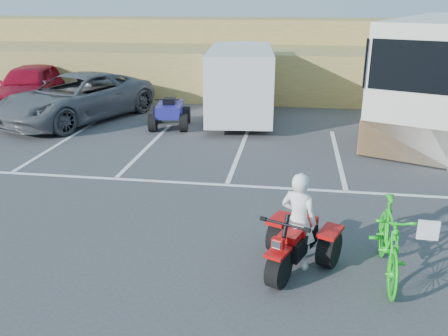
# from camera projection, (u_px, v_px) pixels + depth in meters

# --- Properties ---
(ground) EXTENTS (100.00, 100.00, 0.00)m
(ground) POSITION_uv_depth(u_px,v_px,m) (208.00, 233.00, 8.73)
(ground) COLOR #39393C
(ground) RESTS_ON ground
(parking_stripes) EXTENTS (28.00, 5.16, 0.01)m
(parking_stripes) POSITION_uv_depth(u_px,v_px,m) (269.00, 163.00, 12.39)
(parking_stripes) COLOR white
(parking_stripes) RESTS_ON ground
(grass_embankment) EXTENTS (40.00, 8.50, 3.10)m
(grass_embankment) POSITION_uv_depth(u_px,v_px,m) (266.00, 57.00, 22.65)
(grass_embankment) COLOR olive
(grass_embankment) RESTS_ON ground
(red_trike_atv) EXTENTS (1.67, 1.87, 1.01)m
(red_trike_atv) POSITION_uv_depth(u_px,v_px,m) (292.00, 269.00, 7.56)
(red_trike_atv) COLOR #B00A0A
(red_trike_atv) RESTS_ON ground
(rider) EXTENTS (0.68, 0.58, 1.60)m
(rider) POSITION_uv_depth(u_px,v_px,m) (298.00, 221.00, 7.41)
(rider) COLOR white
(rider) RESTS_ON ground
(green_dirt_bike) EXTENTS (0.66, 2.04, 1.21)m
(green_dirt_bike) POSITION_uv_depth(u_px,v_px,m) (389.00, 241.00, 7.21)
(green_dirt_bike) COLOR #14BF19
(green_dirt_bike) RESTS_ON ground
(grey_pickup) EXTENTS (4.72, 6.38, 1.61)m
(grey_pickup) POSITION_uv_depth(u_px,v_px,m) (77.00, 98.00, 16.52)
(grey_pickup) COLOR #4C4F55
(grey_pickup) RESTS_ON ground
(red_car) EXTENTS (2.74, 5.15, 1.67)m
(red_car) POSITION_uv_depth(u_px,v_px,m) (30.00, 86.00, 18.61)
(red_car) COLOR maroon
(red_car) RESTS_ON ground
(cargo_trailer) EXTENTS (2.60, 5.46, 2.46)m
(cargo_trailer) POSITION_uv_depth(u_px,v_px,m) (240.00, 81.00, 16.57)
(cargo_trailer) COLOR silver
(cargo_trailer) RESTS_ON ground
(rv_motorhome) EXTENTS (5.96, 9.84, 3.47)m
(rv_motorhome) POSITION_uv_depth(u_px,v_px,m) (439.00, 80.00, 15.75)
(rv_motorhome) COLOR silver
(rv_motorhome) RESTS_ON ground
(quad_atv_blue) EXTENTS (1.47, 1.82, 1.09)m
(quad_atv_blue) POSITION_uv_depth(u_px,v_px,m) (170.00, 127.00, 15.89)
(quad_atv_blue) COLOR navy
(quad_atv_blue) RESTS_ON ground
(quad_atv_green) EXTENTS (1.66, 1.89, 1.03)m
(quad_atv_green) POSITION_uv_depth(u_px,v_px,m) (244.00, 124.00, 16.31)
(quad_atv_green) COLOR #145313
(quad_atv_green) RESTS_ON ground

